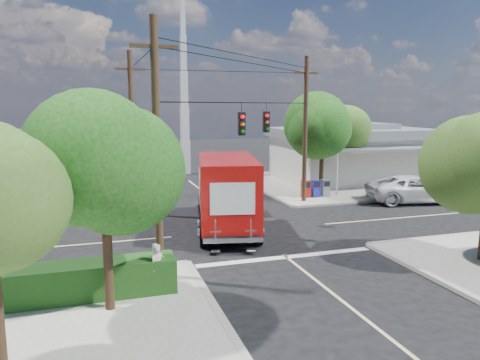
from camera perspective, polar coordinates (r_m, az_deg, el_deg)
name	(u,v)px	position (r m, az deg, el deg)	size (l,w,h in m)	color
ground	(252,230)	(23.14, 1.49, -6.14)	(120.00, 120.00, 0.00)	black
sidewalk_ne	(339,183)	(37.26, 11.98, -0.36)	(14.12, 14.12, 0.14)	gray
sidewalk_nw	(38,200)	(32.77, -23.46, -2.22)	(14.12, 14.12, 0.14)	gray
road_markings	(262,238)	(21.80, 2.74, -7.10)	(32.00, 32.00, 0.01)	beige
building_ne	(351,152)	(38.70, 13.41, 3.30)	(11.80, 10.20, 4.50)	silver
building_nw	(20,164)	(34.14, -25.28, 1.75)	(10.80, 10.20, 4.30)	beige
radio_tower	(184,110)	(41.84, -6.79, 8.46)	(0.80, 0.80, 17.00)	silver
tree_sw_front	(104,169)	(13.69, -16.23, 1.35)	(3.88, 3.78, 6.03)	#422D1C
tree_ne_front	(323,125)	(31.42, 10.08, 6.58)	(4.21, 4.14, 6.66)	#422D1C
tree_ne_back	(341,132)	(34.62, 12.21, 5.78)	(3.77, 3.66, 5.82)	#422D1C
palm_nw_front	(88,123)	(28.64, -18.02, 6.59)	(3.01, 3.08, 5.59)	#422D1C
palm_nw_back	(54,129)	(30.24, -21.77, 5.79)	(3.01, 3.08, 5.19)	#422D1C
utility_poles	(212,134)	(23.46, -3.42, 5.64)	(12.00, 10.68, 9.00)	#473321
picket_fence	(82,272)	(16.45, -18.68, -10.60)	(5.94, 0.06, 1.00)	silver
hedge_sw	(75,281)	(15.70, -19.48, -11.56)	(6.20, 1.20, 1.10)	#1B4216
vending_boxes	(315,188)	(31.05, 9.18, -1.00)	(1.90, 0.50, 1.10)	#B4160F
delivery_truck	(226,192)	(23.03, -1.67, -1.51)	(4.15, 8.71, 3.63)	black
parked_car	(415,189)	(31.58, 20.56, -1.03)	(2.78, 6.02, 1.67)	silver
pedestrian	(158,268)	(15.33, -9.98, -10.58)	(0.60, 0.40, 1.65)	beige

